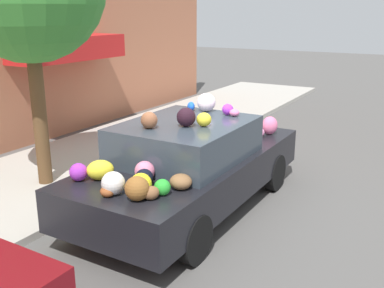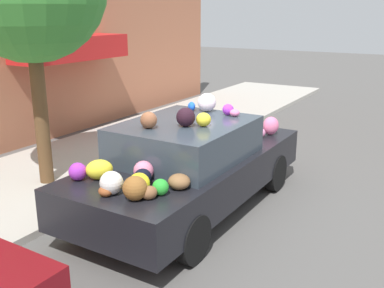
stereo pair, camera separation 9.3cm
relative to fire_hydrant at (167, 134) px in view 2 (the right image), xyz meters
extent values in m
plane|color=#565451|center=(-2.13, -1.70, -0.46)|extent=(60.00, 60.00, 0.00)
cube|color=#B2ADA3|center=(-2.13, 1.00, -0.40)|extent=(24.00, 3.20, 0.11)
cube|color=red|center=(0.01, 2.65, 1.72)|extent=(3.02, 0.90, 0.55)
cylinder|color=brown|center=(-2.71, 0.73, 0.87)|extent=(0.24, 0.24, 2.44)
cylinder|color=#B2B2B7|center=(0.00, 0.00, -0.07)|extent=(0.20, 0.20, 0.55)
sphere|color=#B2B2B7|center=(0.00, 0.00, 0.26)|extent=(0.18, 0.18, 0.18)
cube|color=black|center=(-2.13, -1.91, 0.15)|extent=(4.47, 1.88, 0.58)
cube|color=#333D47|center=(-2.31, -1.91, 0.71)|extent=(2.02, 1.64, 0.54)
cylinder|color=black|center=(-0.74, -1.07, -0.14)|extent=(0.63, 0.18, 0.63)
cylinder|color=black|center=(-0.75, -2.77, -0.14)|extent=(0.63, 0.18, 0.63)
cylinder|color=black|center=(-3.51, -1.05, -0.14)|extent=(0.63, 0.18, 0.63)
cylinder|color=black|center=(-3.52, -2.75, -0.14)|extent=(0.63, 0.18, 0.63)
sphere|color=purple|center=(-1.56, -2.23, 1.07)|extent=(0.21, 0.21, 0.18)
ellipsoid|color=pink|center=(-0.43, -2.52, 0.60)|extent=(0.38, 0.37, 0.32)
ellipsoid|color=brown|center=(-3.42, -2.50, 0.53)|extent=(0.34, 0.35, 0.19)
sphere|color=blue|center=(-1.14, -1.37, 0.58)|extent=(0.31, 0.31, 0.30)
ellipsoid|color=orange|center=(-0.67, -1.38, 0.58)|extent=(0.34, 0.39, 0.30)
sphere|color=silver|center=(-3.97, -1.89, 0.58)|extent=(0.39, 0.39, 0.28)
sphere|color=blue|center=(-0.25, -1.77, 0.55)|extent=(0.32, 0.32, 0.23)
ellipsoid|color=blue|center=(-1.58, -1.57, 1.05)|extent=(0.23, 0.21, 0.14)
sphere|color=green|center=(-3.70, -2.41, 0.53)|extent=(0.26, 0.26, 0.20)
ellipsoid|color=yellow|center=(-3.66, -1.42, 0.56)|extent=(0.44, 0.44, 0.26)
sphere|color=#925C28|center=(-3.97, -2.24, 0.58)|extent=(0.38, 0.38, 0.29)
sphere|color=black|center=(-2.52, -2.05, 1.11)|extent=(0.29, 0.29, 0.27)
ellipsoid|color=#984E27|center=(-4.06, -1.87, 0.50)|extent=(0.18, 0.20, 0.13)
sphere|color=pink|center=(-0.68, -2.44, 0.52)|extent=(0.18, 0.18, 0.16)
ellipsoid|color=yellow|center=(-2.39, -2.26, 1.07)|extent=(0.28, 0.28, 0.20)
sphere|color=yellow|center=(-3.80, -2.17, 0.57)|extent=(0.37, 0.37, 0.26)
sphere|color=white|center=(-1.50, -1.82, 1.13)|extent=(0.42, 0.42, 0.30)
sphere|color=pink|center=(-3.41, -1.95, 0.57)|extent=(0.37, 0.37, 0.26)
sphere|color=purple|center=(-3.84, -1.21, 0.55)|extent=(0.33, 0.33, 0.23)
sphere|color=green|center=(-0.37, -2.09, 0.58)|extent=(0.31, 0.31, 0.29)
sphere|color=black|center=(-0.15, -1.70, 0.55)|extent=(0.25, 0.25, 0.24)
sphere|color=brown|center=(-2.88, -1.66, 1.09)|extent=(0.30, 0.30, 0.23)
ellipsoid|color=green|center=(-0.17, -1.77, 0.50)|extent=(0.25, 0.23, 0.13)
sphere|color=black|center=(-3.58, -2.06, 0.55)|extent=(0.31, 0.31, 0.23)
ellipsoid|color=brown|center=(-3.87, -2.37, 0.51)|extent=(0.25, 0.23, 0.16)
ellipsoid|color=pink|center=(-1.59, -2.36, 1.03)|extent=(0.18, 0.19, 0.11)
camera|label=1|loc=(-7.81, -5.20, 2.53)|focal=42.00mm
camera|label=2|loc=(-7.77, -5.28, 2.53)|focal=42.00mm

